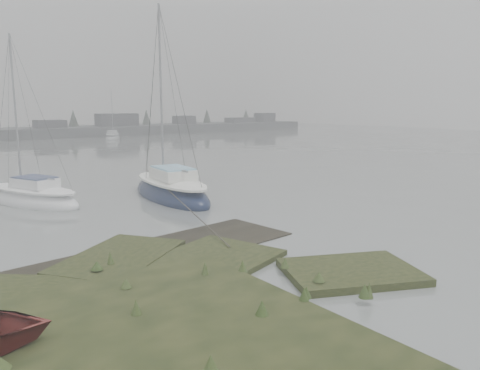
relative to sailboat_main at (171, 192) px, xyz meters
name	(u,v)px	position (x,y,z in m)	size (l,w,h in m)	color
ground	(34,165)	(-1.95, 18.02, -0.32)	(160.00, 160.00, 0.00)	slate
far_shoreline	(154,128)	(24.89, 49.91, 0.53)	(60.00, 8.00, 4.15)	#4C4F51
sailboat_main	(171,192)	(0.00, 0.00, 0.00)	(3.10, 7.42, 10.19)	#121C39
sailboat_white	(33,198)	(-5.84, 2.72, -0.06)	(4.09, 6.24, 8.40)	white
sailboat_far_b	(113,137)	(14.13, 41.48, -0.08)	(4.25, 5.44, 7.49)	#B3BABE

